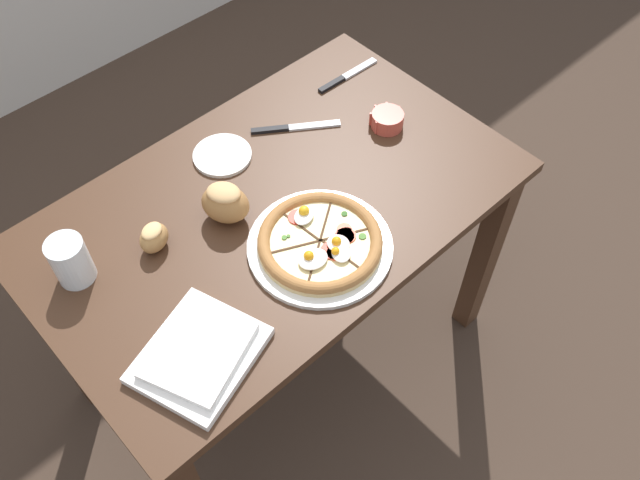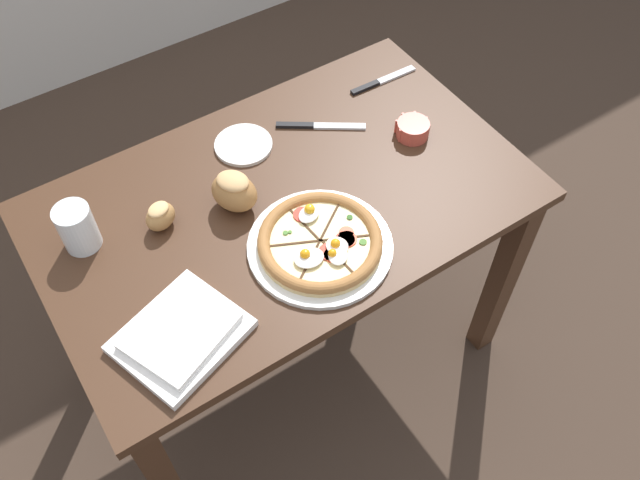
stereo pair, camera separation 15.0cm
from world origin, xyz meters
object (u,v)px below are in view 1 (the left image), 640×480
at_px(dining_table, 276,236).
at_px(side_saucer, 222,155).
at_px(pizza, 320,243).
at_px(ramekin_bowl, 386,119).
at_px(knife_main, 295,127).
at_px(bread_piece_mid, 225,202).
at_px(bread_piece_near, 154,237).
at_px(water_glass, 72,262).
at_px(knife_spare, 347,76).
at_px(napkin_folded, 199,354).

bearing_deg(dining_table, side_saucer, 88.24).
height_order(dining_table, pizza, pizza).
height_order(dining_table, ramekin_bowl, ramekin_bowl).
bearing_deg(pizza, dining_table, 87.37).
height_order(pizza, ramekin_bowl, pizza).
height_order(dining_table, knife_main, knife_main).
relative_size(dining_table, bread_piece_mid, 8.34).
relative_size(dining_table, bread_piece_near, 12.95).
distance_m(dining_table, side_saucer, 0.24).
distance_m(ramekin_bowl, water_glass, 0.85).
height_order(dining_table, knife_spare, knife_spare).
relative_size(napkin_folded, bread_piece_near, 3.28).
bearing_deg(knife_spare, water_glass, -173.47).
height_order(dining_table, bread_piece_near, bread_piece_near).
xyz_separation_m(dining_table, ramekin_bowl, (0.39, 0.00, 0.15)).
bearing_deg(bread_piece_mid, napkin_folded, -136.94).
relative_size(water_glass, side_saucer, 0.77).
relative_size(bread_piece_mid, side_saucer, 0.95).
height_order(ramekin_bowl, bread_piece_near, bread_piece_near).
relative_size(bread_piece_near, bread_piece_mid, 0.64).
bearing_deg(pizza, knife_spare, 39.87).
xyz_separation_m(dining_table, side_saucer, (0.01, 0.20, 0.13)).
bearing_deg(water_glass, napkin_folded, -77.43).
bearing_deg(ramekin_bowl, napkin_folded, -164.55).
height_order(pizza, knife_main, pizza).
bearing_deg(knife_spare, ramekin_bowl, -104.79).
bearing_deg(dining_table, bread_piece_mid, 158.09).
distance_m(napkin_folded, side_saucer, 0.56).
bearing_deg(side_saucer, napkin_folded, -132.57).
height_order(bread_piece_mid, knife_main, bread_piece_mid).
relative_size(bread_piece_near, knife_spare, 0.43).
distance_m(bread_piece_mid, water_glass, 0.35).
xyz_separation_m(dining_table, bread_piece_mid, (-0.10, 0.04, 0.18)).
distance_m(pizza, knife_main, 0.39).
distance_m(pizza, bread_piece_mid, 0.24).
height_order(bread_piece_near, knife_main, bread_piece_near).
bearing_deg(napkin_folded, knife_main, 32.18).
xyz_separation_m(ramekin_bowl, bread_piece_mid, (-0.49, 0.04, 0.03)).
xyz_separation_m(dining_table, bread_piece_near, (-0.28, 0.08, 0.16)).
height_order(napkin_folded, knife_main, napkin_folded).
xyz_separation_m(napkin_folded, knife_main, (0.58, 0.36, -0.01)).
relative_size(knife_main, water_glass, 1.77).
relative_size(dining_table, ramekin_bowl, 12.98).
distance_m(ramekin_bowl, bread_piece_mid, 0.49).
bearing_deg(ramekin_bowl, pizza, -156.25).
xyz_separation_m(pizza, bread_piece_near, (-0.27, 0.25, 0.02)).
relative_size(pizza, bread_piece_near, 3.67).
bearing_deg(side_saucer, pizza, -92.16).
bearing_deg(ramekin_bowl, side_saucer, 152.23).
distance_m(ramekin_bowl, bread_piece_near, 0.67).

